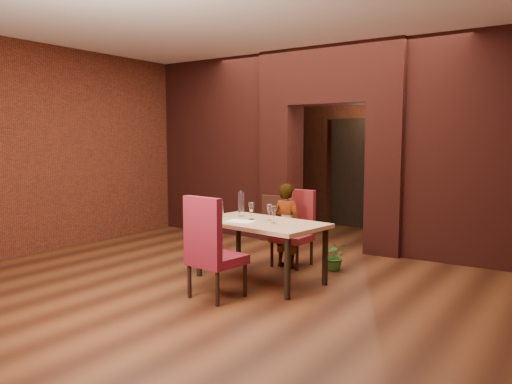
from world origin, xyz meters
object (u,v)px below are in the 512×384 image
chair_far (292,228)px  potted_plant (335,256)px  water_bottle (241,203)px  dining_table (260,251)px  wine_glass_b (269,213)px  wine_bucket (217,209)px  chair_near (217,247)px  wine_glass_c (274,215)px  person_seated (287,225)px  wine_glass_a (251,211)px

chair_far → potted_plant: chair_far is taller
water_bottle → potted_plant: 1.44m
potted_plant → dining_table: bearing=-120.7°
chair_far → wine_glass_b: 0.82m
dining_table → wine_bucket: wine_bucket is taller
chair_near → potted_plant: chair_near is taller
chair_far → chair_near: 1.67m
wine_glass_c → potted_plant: bearing=71.0°
dining_table → potted_plant: size_ratio=4.12×
dining_table → chair_near: chair_near is taller
person_seated → wine_glass_a: (-0.10, -0.70, 0.27)m
potted_plant → chair_far: bearing=-169.9°
person_seated → wine_glass_a: size_ratio=5.48×
wine_glass_c → water_bottle: (-0.66, 0.25, 0.06)m
wine_glass_a → wine_glass_b: (0.23, 0.05, -0.01)m
wine_glass_a → wine_bucket: bearing=-166.2°
chair_near → person_seated: bearing=-82.0°
dining_table → person_seated: person_seated is taller
chair_far → potted_plant: 0.70m
chair_far → person_seated: bearing=-105.2°
wine_bucket → potted_plant: 1.70m
wine_glass_a → potted_plant: bearing=51.1°
wine_bucket → potted_plant: size_ratio=0.55×
chair_near → wine_glass_a: size_ratio=5.41×
chair_far → potted_plant: bearing=10.6°
wine_glass_b → water_bottle: water_bottle is taller
wine_glass_b → water_bottle: bearing=168.5°
wine_bucket → water_bottle: (0.19, 0.27, 0.06)m
person_seated → chair_far: bearing=-104.5°
wine_glass_b → wine_bucket: 0.71m
dining_table → water_bottle: size_ratio=4.72×
wine_glass_a → water_bottle: bearing=150.1°
water_bottle → person_seated: bearing=55.8°
water_bottle → wine_glass_c: bearing=-20.6°
water_bottle → wine_bucket: bearing=-125.4°
wine_bucket → wine_glass_c: bearing=1.4°
water_bottle → wine_glass_a: bearing=-29.9°
wine_glass_c → wine_bucket: wine_bucket is taller
wine_glass_c → potted_plant: 1.24m
wine_glass_a → chair_near: bearing=-80.7°
dining_table → chair_near: size_ratio=1.39×
dining_table → person_seated: (-0.06, 0.75, 0.20)m
chair_near → wine_glass_c: size_ratio=5.50×
wine_glass_c → potted_plant: (0.34, 1.00, -0.65)m
chair_far → dining_table: bearing=-87.0°
person_seated → water_bottle: 0.74m
potted_plant → wine_glass_c: bearing=-109.0°
person_seated → potted_plant: bearing=-161.0°
chair_far → person_seated: 0.11m
chair_near → wine_glass_c: chair_near is taller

